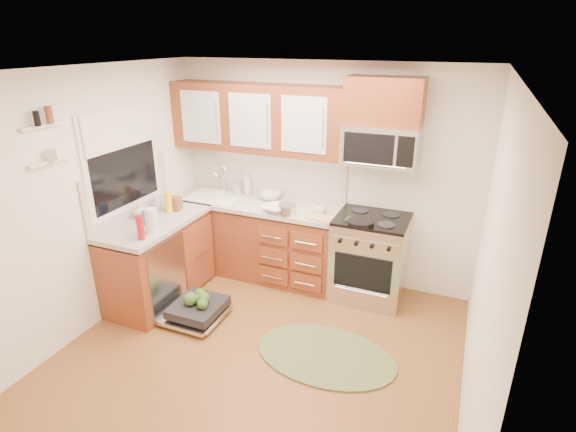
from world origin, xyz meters
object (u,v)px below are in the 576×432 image
at_px(range, 370,258).
at_px(dishwasher, 195,310).
at_px(microwave, 381,145).
at_px(stock_pot, 287,209).
at_px(upper_cabinets, 257,118).
at_px(skillet, 361,223).
at_px(cutting_board, 322,218).
at_px(bowl_a, 276,209).
at_px(rug, 325,355).
at_px(bowl_b, 270,196).
at_px(sink, 215,206).
at_px(paper_towel_roll, 151,221).
at_px(cup, 321,209).

relative_size(range, dishwasher, 1.36).
distance_m(microwave, stock_pot, 1.19).
height_order(upper_cabinets, skillet, upper_cabinets).
xyz_separation_m(cutting_board, bowl_a, (-0.54, 0.02, 0.02)).
bearing_deg(upper_cabinets, microwave, -1.02).
distance_m(skillet, stock_pot, 0.82).
height_order(microwave, dishwasher, microwave).
bearing_deg(range, bowl_a, -170.17).
xyz_separation_m(microwave, rug, (-0.11, -1.30, -1.69)).
distance_m(upper_cabinets, microwave, 1.42).
height_order(range, bowl_b, bowl_b).
xyz_separation_m(sink, bowl_a, (0.89, -0.17, 0.16)).
bearing_deg(cutting_board, range, 21.48).
distance_m(microwave, paper_towel_roll, 2.41).
relative_size(microwave, bowl_a, 2.66).
height_order(range, paper_towel_roll, paper_towel_roll).
height_order(microwave, sink, microwave).
bearing_deg(dishwasher, sink, 109.20).
distance_m(paper_towel_roll, bowl_a, 1.34).
xyz_separation_m(dishwasher, stock_pot, (0.65, 0.92, 0.89)).
distance_m(range, paper_towel_roll, 2.33).
height_order(upper_cabinets, paper_towel_roll, upper_cabinets).
bearing_deg(sink, bowl_b, 15.36).
distance_m(microwave, skillet, 0.82).
distance_m(rug, cutting_board, 1.40).
distance_m(upper_cabinets, sink, 1.21).
relative_size(upper_cabinets, stock_pot, 10.24).
bearing_deg(rug, range, 84.83).
height_order(cutting_board, bowl_a, bowl_a).
bearing_deg(bowl_a, sink, 169.20).
relative_size(dishwasher, cutting_board, 2.32).
xyz_separation_m(dishwasher, bowl_a, (0.50, 0.95, 0.86)).
bearing_deg(dishwasher, upper_cabinets, 83.96).
distance_m(range, dishwasher, 1.95).
relative_size(bowl_b, cup, 2.02).
bearing_deg(bowl_b, stock_pot, -44.77).
xyz_separation_m(sink, bowl_b, (0.66, 0.18, 0.17)).
bearing_deg(microwave, upper_cabinets, 178.98).
distance_m(upper_cabinets, paper_towel_roll, 1.64).
distance_m(range, cutting_board, 0.71).
distance_m(microwave, cutting_board, 0.97).
bearing_deg(upper_cabinets, bowl_b, 10.85).
bearing_deg(stock_pot, skillet, -2.78).
xyz_separation_m(range, microwave, (0.00, 0.12, 1.23)).
distance_m(paper_towel_roll, bowl_b, 1.49).
relative_size(upper_cabinets, microwave, 2.70).
xyz_separation_m(upper_cabinets, microwave, (1.41, -0.02, -0.18)).
distance_m(stock_pot, bowl_b, 0.54).
xyz_separation_m(cutting_board, paper_towel_roll, (-1.43, -0.97, 0.12)).
distance_m(range, cup, 0.76).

